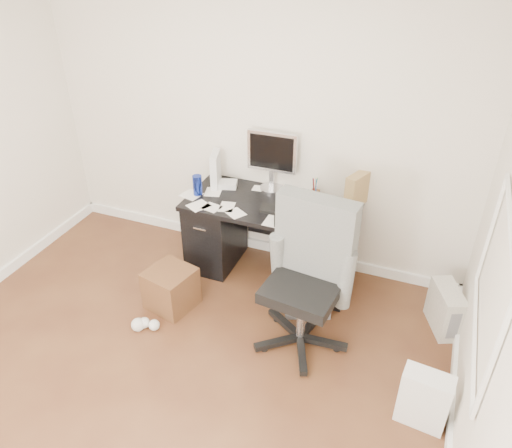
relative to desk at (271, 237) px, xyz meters
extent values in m
plane|color=#492517|center=(-0.30, -1.65, -0.40)|extent=(4.00, 4.00, 0.00)
cube|color=silver|center=(-0.30, 0.35, 0.95)|extent=(4.00, 0.02, 2.70)
cube|color=silver|center=(1.70, -1.65, 0.95)|extent=(0.02, 4.00, 2.70)
cube|color=white|center=(-0.30, 0.33, -0.35)|extent=(4.00, 0.03, 0.10)
cube|color=black|center=(0.00, 0.00, 0.33)|extent=(1.50, 0.70, 0.04)
cube|color=black|center=(-0.55, 0.00, -0.04)|extent=(0.40, 0.60, 0.71)
cube|color=black|center=(0.55, 0.00, -0.04)|extent=(0.40, 0.60, 0.71)
cube|color=black|center=(0.00, 0.33, 0.06)|extent=(0.70, 0.03, 0.51)
cube|color=black|center=(0.15, -0.07, 0.36)|extent=(0.43, 0.20, 0.02)
sphere|color=silver|center=(0.44, 0.00, 0.38)|extent=(0.06, 0.06, 0.06)
cylinder|color=navy|center=(-0.67, -0.08, 0.44)|extent=(0.09, 0.09, 0.19)
cube|color=silver|center=(-0.60, 0.16, 0.51)|extent=(0.20, 0.29, 0.31)
cube|color=#A27F4E|center=(0.68, 0.26, 0.50)|extent=(0.21, 0.28, 0.29)
cube|color=yellow|center=(0.66, -0.08, 0.37)|extent=(0.22, 0.26, 0.04)
cube|color=#A8A598|center=(1.56, -0.17, -0.21)|extent=(0.31, 0.42, 0.38)
cube|color=white|center=(1.49, -1.15, -0.18)|extent=(0.34, 0.26, 0.43)
cube|color=#452914|center=(-0.63, -0.74, -0.22)|extent=(0.44, 0.44, 0.36)
cube|color=slate|center=(0.46, -0.34, -0.29)|extent=(0.47, 0.43, 0.22)
camera|label=1|loc=(1.25, -3.54, 2.52)|focal=35.00mm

